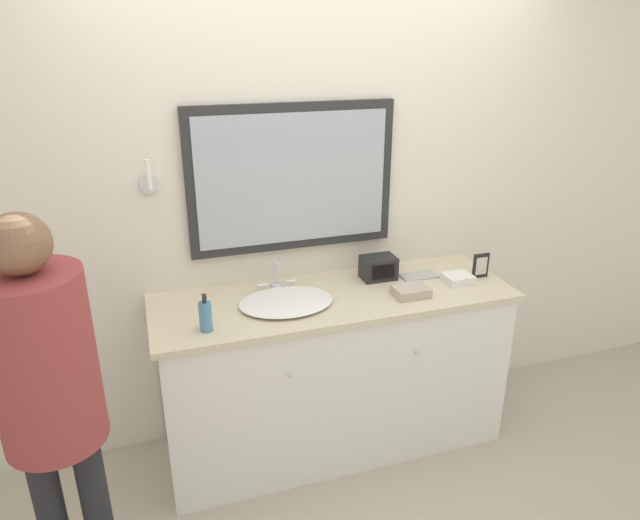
{
  "coord_description": "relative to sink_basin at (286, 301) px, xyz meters",
  "views": [
    {
      "loc": [
        -0.88,
        -2.12,
        2.13
      ],
      "look_at": [
        -0.08,
        0.33,
        1.1
      ],
      "focal_mm": 32.0,
      "sensor_mm": 36.0,
      "label": 1
    }
  ],
  "objects": [
    {
      "name": "vanity_counter",
      "position": [
        0.26,
        0.02,
        -0.47
      ],
      "size": [
        1.83,
        0.62,
        0.9
      ],
      "color": "white",
      "rests_on": "ground_plane"
    },
    {
      "name": "hand_towel_near_sink",
      "position": [
        0.93,
        -0.04,
        0.0
      ],
      "size": [
        0.14,
        0.13,
        0.05
      ],
      "color": "white",
      "rests_on": "vanity_counter"
    },
    {
      "name": "hand_towel_far_corner",
      "position": [
        0.62,
        -0.1,
        0.01
      ],
      "size": [
        0.17,
        0.13,
        0.05
      ],
      "color": "#B7A899",
      "rests_on": "vanity_counter"
    },
    {
      "name": "ground_plane",
      "position": [
        0.26,
        -0.31,
        -0.92
      ],
      "size": [
        14.0,
        14.0,
        0.0
      ],
      "primitive_type": "plane",
      "color": "#B2A893"
    },
    {
      "name": "wall_back",
      "position": [
        0.26,
        0.36,
        0.36
      ],
      "size": [
        8.0,
        0.18,
        2.55
      ],
      "color": "silver",
      "rests_on": "ground_plane"
    },
    {
      "name": "person",
      "position": [
        -1.0,
        -0.52,
        0.09
      ],
      "size": [
        0.36,
        0.36,
        1.61
      ],
      "color": "#232328",
      "rests_on": "ground_plane"
    },
    {
      "name": "metal_tray",
      "position": [
        0.77,
        0.1,
        -0.01
      ],
      "size": [
        0.2,
        0.1,
        0.01
      ],
      "color": "#ADADB2",
      "rests_on": "vanity_counter"
    },
    {
      "name": "sink_basin",
      "position": [
        0.0,
        0.0,
        0.0
      ],
      "size": [
        0.46,
        0.4,
        0.16
      ],
      "color": "white",
      "rests_on": "vanity_counter"
    },
    {
      "name": "picture_frame",
      "position": [
        1.08,
        -0.01,
        0.05
      ],
      "size": [
        0.09,
        0.01,
        0.14
      ],
      "color": "black",
      "rests_on": "vanity_counter"
    },
    {
      "name": "appliance_box",
      "position": [
        0.55,
        0.15,
        0.04
      ],
      "size": [
        0.18,
        0.13,
        0.12
      ],
      "color": "black",
      "rests_on": "vanity_counter"
    },
    {
      "name": "soap_bottle",
      "position": [
        -0.4,
        -0.15,
        0.05
      ],
      "size": [
        0.06,
        0.06,
        0.18
      ],
      "color": "teal",
      "rests_on": "vanity_counter"
    }
  ]
}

